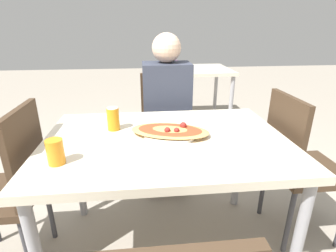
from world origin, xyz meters
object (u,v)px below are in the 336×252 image
(chair_side_left, at_px, (10,184))
(soda_can, at_px, (113,119))
(person_seated, at_px, (167,104))
(pizza_main, at_px, (170,131))
(chair_far_seated, at_px, (165,124))
(dining_table, at_px, (166,151))
(drink_glass, at_px, (55,152))
(chair_side_right, at_px, (298,161))

(chair_side_left, height_order, soda_can, chair_side_left)
(person_seated, height_order, pizza_main, person_seated)
(chair_far_seated, relative_size, soda_can, 7.33)
(dining_table, xyz_separation_m, chair_side_left, (-0.80, -0.00, -0.15))
(chair_far_seated, distance_m, person_seated, 0.24)
(person_seated, distance_m, soda_can, 0.62)
(chair_far_seated, height_order, drink_glass, chair_far_seated)
(chair_side_right, bearing_deg, chair_side_left, -87.13)
(chair_far_seated, bearing_deg, person_seated, 90.00)
(dining_table, height_order, soda_can, soda_can)
(person_seated, relative_size, drink_glass, 11.47)
(drink_glass, bearing_deg, chair_side_right, 12.97)
(chair_far_seated, bearing_deg, dining_table, 84.69)
(person_seated, xyz_separation_m, soda_can, (-0.34, -0.51, 0.08))
(chair_side_left, bearing_deg, chair_far_seated, -48.81)
(chair_side_left, height_order, pizza_main, chair_side_left)
(chair_far_seated, distance_m, chair_side_right, 1.00)
(dining_table, bearing_deg, soda_can, 152.55)
(person_seated, bearing_deg, dining_table, 83.74)
(chair_far_seated, relative_size, drink_glass, 8.56)
(soda_can, distance_m, drink_glass, 0.41)
(dining_table, xyz_separation_m, soda_can, (-0.27, 0.14, 0.13))
(dining_table, xyz_separation_m, chair_side_right, (0.80, 0.08, -0.15))
(drink_glass, bearing_deg, person_seated, 57.64)
(chair_far_seated, height_order, person_seated, person_seated)
(chair_side_left, distance_m, drink_glass, 0.48)
(chair_side_right, bearing_deg, dining_table, -84.28)
(dining_table, bearing_deg, pizza_main, 52.39)
(chair_side_right, relative_size, person_seated, 0.75)
(chair_far_seated, bearing_deg, pizza_main, 86.46)
(chair_side_right, xyz_separation_m, person_seated, (-0.73, 0.57, 0.20))
(person_seated, height_order, drink_glass, person_seated)
(dining_table, height_order, pizza_main, pizza_main)
(chair_side_right, relative_size, soda_can, 7.33)
(dining_table, distance_m, chair_side_left, 0.82)
(chair_side_right, bearing_deg, person_seated, -127.81)
(dining_table, distance_m, pizza_main, 0.10)
(dining_table, distance_m, soda_can, 0.33)
(chair_side_left, bearing_deg, pizza_main, -87.66)
(soda_can, bearing_deg, pizza_main, -19.87)
(pizza_main, height_order, soda_can, soda_can)
(soda_can, bearing_deg, chair_side_right, -3.25)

